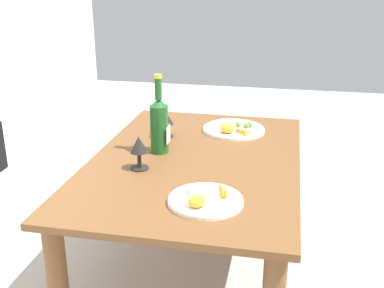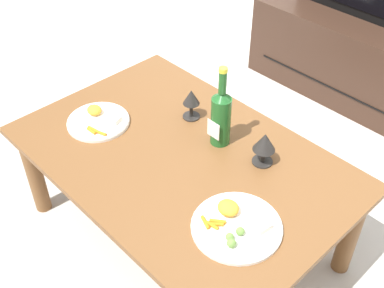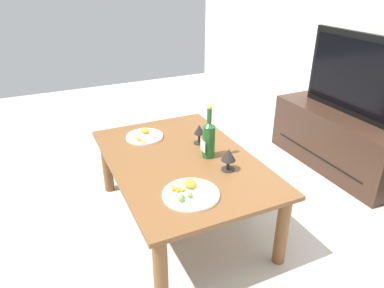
{
  "view_description": "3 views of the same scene",
  "coord_description": "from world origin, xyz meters",
  "views": [
    {
      "loc": [
        -1.76,
        -0.35,
        1.19
      ],
      "look_at": [
        -0.02,
        0.01,
        0.53
      ],
      "focal_mm": 44.75,
      "sensor_mm": 36.0,
      "label": 1
    },
    {
      "loc": [
        1.0,
        -0.91,
        1.68
      ],
      "look_at": [
        0.03,
        0.02,
        0.53
      ],
      "focal_mm": 45.63,
      "sensor_mm": 36.0,
      "label": 2
    },
    {
      "loc": [
        1.73,
        -0.73,
        1.5
      ],
      "look_at": [
        0.02,
        0.06,
        0.56
      ],
      "focal_mm": 33.23,
      "sensor_mm": 36.0,
      "label": 3
    }
  ],
  "objects": [
    {
      "name": "dinner_plate_right",
      "position": [
        0.37,
        -0.11,
        0.48
      ],
      "size": [
        0.29,
        0.29,
        0.05
      ],
      "color": "white",
      "rests_on": "dining_table"
    },
    {
      "name": "dinner_plate_left",
      "position": [
        -0.38,
        -0.11,
        0.47
      ],
      "size": [
        0.25,
        0.25,
        0.05
      ],
      "color": "white",
      "rests_on": "dining_table"
    },
    {
      "name": "goblet_right",
      "position": [
        0.23,
        0.19,
        0.55
      ],
      "size": [
        0.08,
        0.08,
        0.13
      ],
      "color": "black",
      "rests_on": "dining_table"
    },
    {
      "name": "ground_plane",
      "position": [
        0.0,
        0.0,
        0.0
      ],
      "size": [
        6.4,
        6.4,
        0.0
      ],
      "primitive_type": "plane",
      "color": "#B7B2A8"
    },
    {
      "name": "goblet_left",
      "position": [
        -0.15,
        0.19,
        0.55
      ],
      "size": [
        0.07,
        0.07,
        0.13
      ],
      "color": "black",
      "rests_on": "dining_table"
    },
    {
      "name": "tv_stand",
      "position": [
        -0.13,
        1.48,
        0.23
      ],
      "size": [
        1.16,
        0.49,
        0.47
      ],
      "color": "#382319",
      "rests_on": "ground_plane"
    },
    {
      "name": "wine_bottle",
      "position": [
        0.04,
        0.16,
        0.59
      ],
      "size": [
        0.08,
        0.08,
        0.33
      ],
      "color": "#1E5923",
      "rests_on": "dining_table"
    },
    {
      "name": "dining_table",
      "position": [
        0.0,
        0.0,
        0.39
      ],
      "size": [
        1.25,
        0.83,
        0.46
      ],
      "color": "brown",
      "rests_on": "ground_plane"
    }
  ]
}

